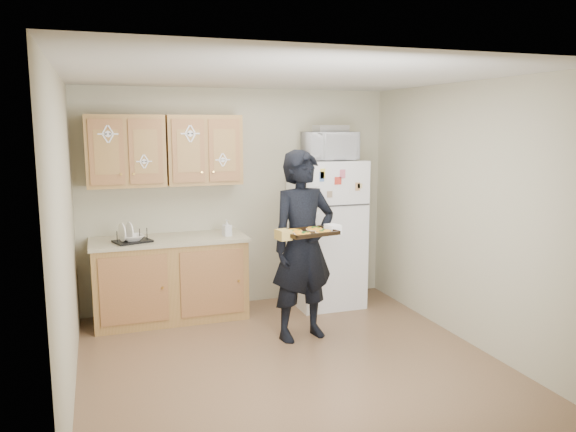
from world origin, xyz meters
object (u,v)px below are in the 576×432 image
Objects in this scene: person at (303,246)px; baking_tray at (309,233)px; dish_rack at (132,235)px; refrigerator at (326,233)px; microwave at (330,146)px.

baking_tray is (-0.06, -0.29, 0.19)m from person.
baking_tray is at bearing -37.91° from dish_rack.
microwave is (0.01, -0.05, 1.01)m from refrigerator.
dish_rack is at bearing 140.00° from person.
person is 3.95× the size of baking_tray.
microwave reaches higher than dish_rack.
microwave is at bearing -0.00° from dish_rack.
person is at bearing -124.41° from refrigerator.
baking_tray is 1.33× the size of dish_rack.
dish_rack is at bearing -179.08° from microwave.
microwave is 1.62× the size of dish_rack.
refrigerator is 1.01m from microwave.
person is at bearing -125.46° from microwave.
refrigerator is at bearing 44.88° from person.
person reaches higher than baking_tray.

